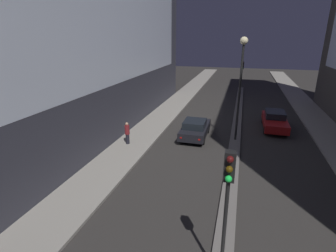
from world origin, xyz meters
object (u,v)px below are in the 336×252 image
at_px(traffic_light_near, 228,190).
at_px(pedestrian_on_left_sidewalk, 127,133).
at_px(street_lamp, 241,70).
at_px(car_right_lane, 275,120).
at_px(car_left_lane, 195,128).
at_px(traffic_light_mid, 242,72).

bearing_deg(traffic_light_near, pedestrian_on_left_sidewalk, 128.33).
xyz_separation_m(street_lamp, car_right_lane, (3.13, 3.85, -4.62)).
bearing_deg(street_lamp, pedestrian_on_left_sidewalk, -158.36).
bearing_deg(car_right_lane, pedestrian_on_left_sidewalk, -147.39).
distance_m(car_left_lane, pedestrian_on_left_sidewalk, 5.36).
distance_m(street_lamp, pedestrian_on_left_sidewalk, 9.29).
xyz_separation_m(traffic_light_near, street_lamp, (0.00, 12.65, 1.93)).
xyz_separation_m(traffic_light_mid, street_lamp, (0.00, -14.95, 1.93)).
bearing_deg(car_left_lane, traffic_light_near, -76.01).
distance_m(traffic_light_mid, pedestrian_on_left_sidewalk, 19.67).
xyz_separation_m(car_right_lane, pedestrian_on_left_sidewalk, (-10.74, -6.87, 0.24)).
relative_size(car_left_lane, car_right_lane, 0.88).
xyz_separation_m(traffic_light_mid, pedestrian_on_left_sidewalk, (-7.61, -17.97, -2.46)).
bearing_deg(pedestrian_on_left_sidewalk, traffic_light_near, -51.67).
relative_size(traffic_light_near, pedestrian_on_left_sidewalk, 2.76).
height_order(street_lamp, car_left_lane, street_lamp).
relative_size(street_lamp, pedestrian_on_left_sidewalk, 4.57).
bearing_deg(traffic_light_mid, traffic_light_near, -90.00).
xyz_separation_m(street_lamp, car_left_lane, (-3.13, -0.08, -4.64)).
height_order(car_right_lane, pedestrian_on_left_sidewalk, pedestrian_on_left_sidewalk).
height_order(street_lamp, pedestrian_on_left_sidewalk, street_lamp).
relative_size(car_right_lane, pedestrian_on_left_sidewalk, 2.91).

